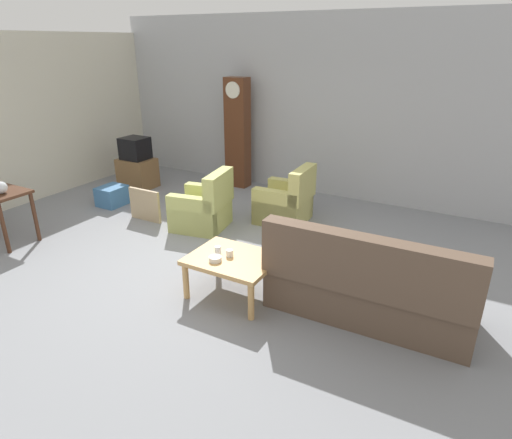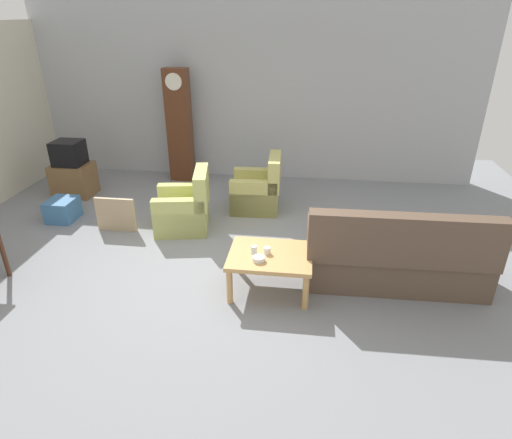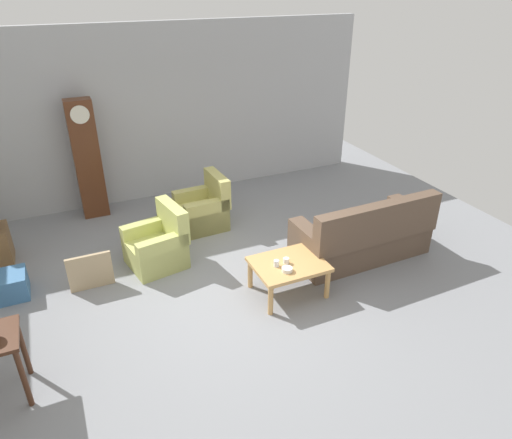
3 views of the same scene
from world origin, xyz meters
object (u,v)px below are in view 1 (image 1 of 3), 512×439
object	(u,v)px
grandfather_clock	(238,133)
storage_box_blue	(112,196)
tv_crt	(135,148)
framed_picture_leaning	(145,205)
bowl_white_stacked	(215,259)
glass_dome_cloche	(1,188)
couch_floral	(368,287)
cup_blue_rimmed	(218,250)
tv_stand_cabinet	(138,173)
armchair_olive_far	(286,203)
coffee_table_wood	(233,263)
cup_white_porcelain	(230,253)
armchair_olive_near	(203,209)

from	to	relation	value
grandfather_clock	storage_box_blue	world-z (taller)	grandfather_clock
tv_crt	framed_picture_leaning	bearing A→B (deg)	-43.21
framed_picture_leaning	storage_box_blue	xyz separation A→B (m)	(-1.01, 0.25, -0.09)
storage_box_blue	bowl_white_stacked	xyz separation A→B (m)	(3.34, -1.65, 0.34)
glass_dome_cloche	couch_floral	bearing A→B (deg)	8.55
grandfather_clock	tv_crt	bearing A→B (deg)	-148.32
storage_box_blue	cup_blue_rimmed	xyz separation A→B (m)	(3.26, -1.48, 0.35)
tv_stand_cabinet	cup_blue_rimmed	size ratio (longest dim) A/B	7.48
cup_blue_rimmed	bowl_white_stacked	xyz separation A→B (m)	(0.07, -0.16, -0.02)
tv_crt	bowl_white_stacked	world-z (taller)	tv_crt
tv_stand_cabinet	storage_box_blue	size ratio (longest dim) A/B	1.45
framed_picture_leaning	couch_floral	bearing A→B (deg)	-12.93
bowl_white_stacked	storage_box_blue	bearing A→B (deg)	153.76
framed_picture_leaning	cup_blue_rimmed	distance (m)	2.58
glass_dome_cloche	armchair_olive_far	bearing A→B (deg)	41.76
tv_crt	glass_dome_cloche	bearing A→B (deg)	-83.80
coffee_table_wood	cup_white_porcelain	size ratio (longest dim) A/B	11.94
tv_crt	cup_blue_rimmed	world-z (taller)	tv_crt
couch_floral	framed_picture_leaning	size ratio (longest dim) A/B	3.53
storage_box_blue	armchair_olive_near	bearing A→B (deg)	-1.08
armchair_olive_near	coffee_table_wood	xyz separation A→B (m)	(1.44, -1.44, 0.10)
coffee_table_wood	grandfather_clock	world-z (taller)	grandfather_clock
armchair_olive_near	glass_dome_cloche	distance (m)	2.81
couch_floral	coffee_table_wood	distance (m)	1.50
tv_crt	glass_dome_cloche	distance (m)	2.92
armchair_olive_far	tv_crt	distance (m)	3.40
grandfather_clock	tv_crt	distance (m)	2.02
armchair_olive_near	armchair_olive_far	bearing A→B (deg)	40.67
grandfather_clock	bowl_white_stacked	size ratio (longest dim) A/B	14.83
cup_blue_rimmed	couch_floral	bearing A→B (deg)	11.41
bowl_white_stacked	armchair_olive_near	bearing A→B (deg)	129.40
tv_stand_cabinet	glass_dome_cloche	distance (m)	2.98
bowl_white_stacked	framed_picture_leaning	bearing A→B (deg)	149.10
couch_floral	tv_stand_cabinet	distance (m)	5.68
couch_floral	armchair_olive_far	size ratio (longest dim) A/B	2.30
grandfather_clock	framed_picture_leaning	world-z (taller)	grandfather_clock
couch_floral	tv_stand_cabinet	bearing A→B (deg)	157.62
grandfather_clock	glass_dome_cloche	world-z (taller)	grandfather_clock
glass_dome_cloche	coffee_table_wood	bearing A→B (deg)	6.83
armchair_olive_near	grandfather_clock	world-z (taller)	grandfather_clock
framed_picture_leaning	armchair_olive_far	bearing A→B (deg)	28.21
tv_stand_cabinet	cup_blue_rimmed	xyz separation A→B (m)	(3.60, -2.50, 0.24)
armchair_olive_near	armchair_olive_far	distance (m)	1.32
armchair_olive_near	cup_white_porcelain	size ratio (longest dim) A/B	11.44
coffee_table_wood	tv_stand_cabinet	bearing A→B (deg)	146.72
framed_picture_leaning	storage_box_blue	distance (m)	1.05
framed_picture_leaning	cup_blue_rimmed	world-z (taller)	cup_blue_rimmed
tv_crt	storage_box_blue	bearing A→B (deg)	-71.68
armchair_olive_near	framed_picture_leaning	size ratio (longest dim) A/B	1.53
armchair_olive_near	cup_white_porcelain	world-z (taller)	armchair_olive_near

